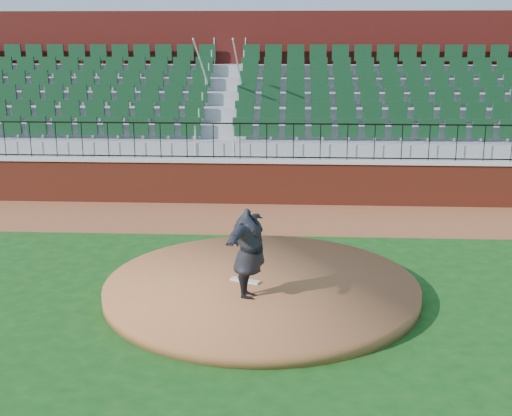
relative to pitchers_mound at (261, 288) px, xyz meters
The scene contains 10 objects.
ground 0.24m from the pitchers_mound, 154.03° to the right, with size 90.00×90.00×0.00m, color #134112.
warning_track 5.32m from the pitchers_mound, 91.95° to the left, with size 34.00×3.20×0.01m, color brown.
field_wall 6.93m from the pitchers_mound, 91.50° to the left, with size 34.00×0.35×1.20m, color maroon.
wall_cap 7.01m from the pitchers_mound, 91.50° to the left, with size 34.00×0.45×0.10m, color #B7B7B7.
wall_railing 7.11m from the pitchers_mound, 91.50° to the left, with size 34.00×0.05×1.00m, color black, non-canonical shape.
seating_stands 9.88m from the pitchers_mound, 91.07° to the left, with size 34.00×5.10×4.60m, color gray, non-canonical shape.
concourse_wall 12.71m from the pitchers_mound, 90.83° to the left, with size 34.00×0.50×5.50m, color maroon.
pitchers_mound is the anchor object (origin of this frame).
pitching_rubber 0.34m from the pitchers_mound, behind, with size 0.57×0.14×0.04m, color silver.
pitcher 1.22m from the pitchers_mound, 103.55° to the right, with size 1.98×0.54×1.61m, color black.
Camera 1 is at (0.72, -11.61, 4.75)m, focal length 46.80 mm.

